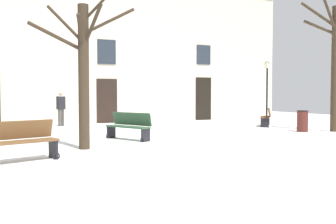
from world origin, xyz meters
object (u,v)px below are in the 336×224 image
(tree_left_of_center, at_px, (83,69))
(streetlamp, at_px, (267,84))
(bench_by_litter_bin, at_px, (129,126))
(person_strolling, at_px, (61,107))
(bench_far_corner, at_px, (267,117))
(litter_bin, at_px, (302,121))
(tree_right_of_center, at_px, (335,63))
(bench_facing_shops, at_px, (22,141))

(tree_left_of_center, height_order, streetlamp, tree_left_of_center)
(tree_left_of_center, xyz_separation_m, bench_by_litter_bin, (1.87, 1.61, -1.78))
(person_strolling, bearing_deg, tree_left_of_center, -118.77)
(tree_left_of_center, relative_size, bench_far_corner, 2.88)
(streetlamp, relative_size, litter_bin, 3.95)
(streetlamp, xyz_separation_m, bench_far_corner, (-2.18, -2.65, -1.69))
(bench_by_litter_bin, bearing_deg, tree_left_of_center, -75.04)
(tree_left_of_center, distance_m, bench_by_litter_bin, 3.04)
(tree_right_of_center, relative_size, bench_facing_shops, 3.32)
(streetlamp, xyz_separation_m, bench_by_litter_bin, (-10.11, -5.15, -1.67))
(litter_bin, relative_size, bench_far_corner, 0.57)
(tree_right_of_center, bearing_deg, litter_bin, 161.25)
(streetlamp, bearing_deg, bench_far_corner, -129.43)
(tree_right_of_center, relative_size, bench_far_corner, 3.51)
(streetlamp, relative_size, bench_by_litter_bin, 1.92)
(tree_right_of_center, height_order, bench_far_corner, tree_right_of_center)
(bench_facing_shops, relative_size, person_strolling, 0.96)
(bench_far_corner, relative_size, person_strolling, 0.90)
(tree_right_of_center, height_order, bench_by_litter_bin, tree_right_of_center)
(bench_facing_shops, height_order, person_strolling, person_strolling)
(litter_bin, relative_size, bench_facing_shops, 0.54)
(tree_left_of_center, relative_size, bench_by_litter_bin, 2.46)
(bench_facing_shops, bearing_deg, streetlamp, 12.32)
(bench_far_corner, bearing_deg, bench_facing_shops, -23.15)
(tree_right_of_center, xyz_separation_m, tree_left_of_center, (-10.61, -0.80, -0.60))
(litter_bin, height_order, bench_facing_shops, bench_facing_shops)
(bench_far_corner, xyz_separation_m, bench_by_litter_bin, (-7.93, -2.50, 0.02))
(bench_facing_shops, bearing_deg, tree_right_of_center, -8.29)
(tree_left_of_center, distance_m, bench_facing_shops, 2.85)
(bench_by_litter_bin, xyz_separation_m, person_strolling, (-1.27, 6.70, 0.48))
(litter_bin, height_order, bench_far_corner, bench_far_corner)
(tree_right_of_center, height_order, bench_facing_shops, tree_right_of_center)
(streetlamp, relative_size, bench_facing_shops, 2.13)
(bench_facing_shops, distance_m, person_strolling, 10.03)
(streetlamp, bearing_deg, litter_bin, -115.73)
(bench_by_litter_bin, xyz_separation_m, bench_facing_shops, (-3.57, -3.05, 0.00))
(litter_bin, bearing_deg, bench_facing_shops, -166.30)
(litter_bin, height_order, person_strolling, person_strolling)
(tree_left_of_center, bearing_deg, bench_far_corner, 22.76)
(tree_right_of_center, distance_m, bench_facing_shops, 12.74)
(litter_bin, xyz_separation_m, person_strolling, (-8.71, 7.06, 0.51))
(tree_left_of_center, relative_size, streetlamp, 1.28)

